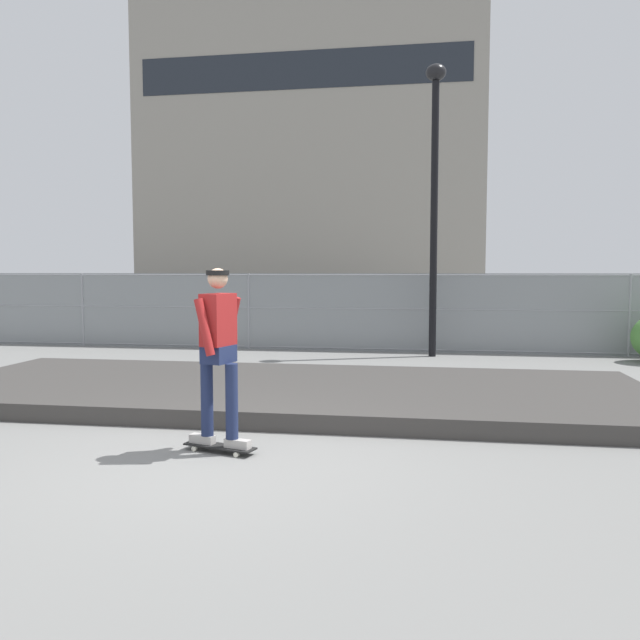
# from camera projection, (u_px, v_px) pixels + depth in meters

# --- Properties ---
(ground_plane) EXTENTS (120.00, 120.00, 0.00)m
(ground_plane) POSITION_uv_depth(u_px,v_px,m) (219.00, 462.00, 6.31)
(ground_plane) COLOR slate
(gravel_berm) EXTENTS (10.50, 3.96, 0.23)m
(gravel_berm) POSITION_uv_depth(u_px,v_px,m) (286.00, 391.00, 9.43)
(gravel_berm) COLOR #3D3A38
(gravel_berm) RESTS_ON ground_plane
(skateboard) EXTENTS (0.82, 0.41, 0.07)m
(skateboard) POSITION_uv_depth(u_px,v_px,m) (220.00, 447.00, 6.65)
(skateboard) COLOR black
(skateboard) RESTS_ON ground_plane
(skater) EXTENTS (0.72, 0.62, 1.86)m
(skater) POSITION_uv_depth(u_px,v_px,m) (219.00, 345.00, 6.57)
(skater) COLOR #B2ADA8
(skater) RESTS_ON skateboard
(chain_fence) EXTENTS (21.94, 0.06, 1.85)m
(chain_fence) POSITION_uv_depth(u_px,v_px,m) (338.00, 312.00, 15.13)
(chain_fence) COLOR gray
(chain_fence) RESTS_ON ground_plane
(street_lamp) EXTENTS (0.44, 0.44, 6.37)m
(street_lamp) POSITION_uv_depth(u_px,v_px,m) (435.00, 175.00, 13.86)
(street_lamp) COLOR black
(street_lamp) RESTS_ON ground_plane
(parked_car_near) EXTENTS (4.52, 2.19, 1.66)m
(parked_car_near) POSITION_uv_depth(u_px,v_px,m) (220.00, 308.00, 18.47)
(parked_car_near) COLOR #566B4C
(parked_car_near) RESTS_ON ground_plane
(library_building) EXTENTS (24.44, 13.07, 24.76)m
(library_building) POSITION_uv_depth(u_px,v_px,m) (317.00, 136.00, 48.96)
(library_building) COLOR gray
(library_building) RESTS_ON ground_plane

